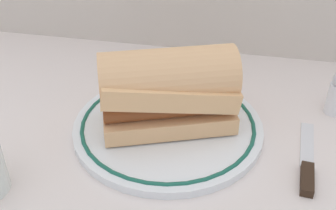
{
  "coord_description": "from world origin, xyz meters",
  "views": [
    {
      "loc": [
        0.13,
        -0.44,
        0.37
      ],
      "look_at": [
        0.03,
        0.03,
        0.04
      ],
      "focal_mm": 43.12,
      "sensor_mm": 36.0,
      "label": 1
    }
  ],
  "objects": [
    {
      "name": "ground_plane",
      "position": [
        0.0,
        0.0,
        0.0
      ],
      "size": [
        1.5,
        1.5,
        0.0
      ],
      "primitive_type": "plane",
      "color": "silver"
    },
    {
      "name": "sausage_sandwich",
      "position": [
        0.03,
        0.03,
        0.07
      ],
      "size": [
        0.21,
        0.16,
        0.12
      ],
      "rotation": [
        0.0,
        0.0,
        0.36
      ],
      "color": "#E0A974",
      "rests_on": "plate"
    },
    {
      "name": "butter_knife",
      "position": [
        0.23,
        -0.0,
        0.0
      ],
      "size": [
        0.03,
        0.16,
        0.01
      ],
      "color": "silver",
      "rests_on": "ground_plane"
    },
    {
      "name": "plate",
      "position": [
        0.03,
        0.03,
        0.01
      ],
      "size": [
        0.28,
        0.28,
        0.01
      ],
      "color": "white",
      "rests_on": "ground_plane"
    }
  ]
}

